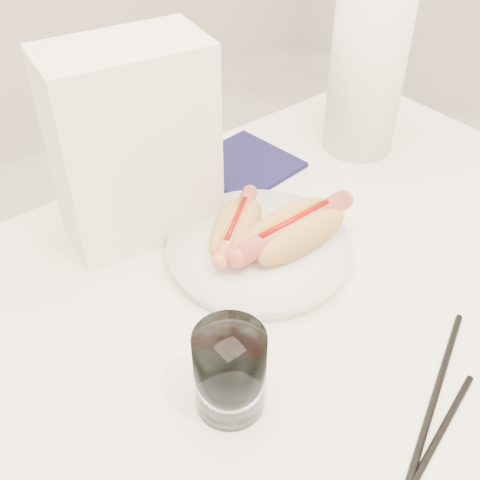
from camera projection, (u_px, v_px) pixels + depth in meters
table at (271, 353)px, 0.77m from camera, size 1.20×0.80×0.75m
plate at (259, 251)px, 0.82m from camera, size 0.29×0.29×0.02m
hotdog_left at (236, 228)px, 0.81m from camera, size 0.14×0.12×0.04m
hotdog_right at (294, 231)px, 0.80m from camera, size 0.19×0.08×0.05m
water_glass at (230, 371)px, 0.61m from camera, size 0.08×0.08×0.10m
chopstick_near at (427, 457)px, 0.59m from camera, size 0.23×0.07×0.01m
chopstick_far at (436, 392)px, 0.65m from camera, size 0.23×0.11×0.01m
napkin_box at (134, 145)px, 0.79m from camera, size 0.22×0.15×0.28m
navy_napkin at (244, 165)px, 0.99m from camera, size 0.17×0.17×0.01m
paper_towel_roll at (367, 73)px, 0.96m from camera, size 0.16×0.16×0.27m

